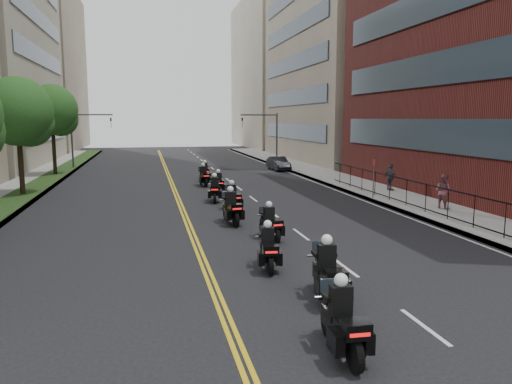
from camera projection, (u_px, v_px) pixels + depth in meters
ground at (299, 339)px, 11.47m from camera, size 160.00×160.00×0.00m
sidewalk_right at (352, 184)px, 38.15m from camera, size 4.00×90.00×0.15m
sidewalk_left at (14, 194)px, 33.07m from camera, size 4.00×90.00×0.15m
grass_strip at (27, 192)px, 33.23m from camera, size 2.00×90.00×0.04m
building_right_tan at (353, 35)px, 60.20m from camera, size 15.11×28.00×30.00m
building_right_far at (285, 74)px, 89.49m from camera, size 15.00×28.00×26.00m
building_left_far at (25, 68)px, 80.28m from camera, size 16.00×28.00×26.00m
iron_fence at (436, 201)px, 25.26m from camera, size 0.05×28.00×1.50m
traffic_signal_right at (268, 131)px, 53.53m from camera, size 4.09×0.20×5.60m
traffic_signal_left at (82, 132)px, 49.49m from camera, size 4.09×0.20×5.60m
motorcycle_0 at (342, 324)px, 10.61m from camera, size 0.56×2.40×1.77m
motorcycle_1 at (328, 275)px, 13.79m from camera, size 0.69×2.52×1.86m
motorcycle_2 at (268, 250)px, 16.73m from camera, size 0.66×2.23×1.65m
motorcycle_3 at (270, 225)px, 20.76m from camera, size 0.64×2.19×1.62m
motorcycle_4 at (231, 209)px, 23.90m from camera, size 0.69×2.47×1.82m
motorcycle_5 at (233, 199)px, 27.41m from camera, size 0.65×2.27×1.68m
motorcycle_6 at (215, 190)px, 30.36m from camera, size 0.70×2.35×1.74m
motorcycle_7 at (219, 184)px, 33.58m from camera, size 0.51×2.22×1.64m
motorcycle_8 at (204, 177)px, 37.33m from camera, size 0.65×2.35×1.74m
motorcycle_9 at (205, 172)px, 40.70m from camera, size 0.52×2.25×1.67m
parked_sedan at (278, 163)px, 48.80m from camera, size 1.62×4.09×1.32m
pedestrian_b at (443, 191)px, 27.21m from camera, size 1.01×1.12×1.88m
pedestrian_c at (390, 177)px, 33.97m from camera, size 0.72×1.15×1.83m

